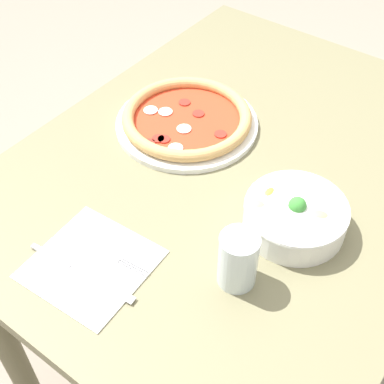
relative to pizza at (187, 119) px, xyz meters
The scene contains 8 objects.
ground_plane 0.81m from the pizza, 81.78° to the left, with size 8.00×8.00×0.00m, color gray.
dining_table 0.22m from the pizza, 81.78° to the left, with size 1.07×0.83×0.78m.
pizza is the anchor object (origin of this frame).
bowl 0.35m from the pizza, 70.44° to the left, with size 0.19×0.19×0.07m.
napkin 0.41m from the pizza, 13.71° to the left, with size 0.20×0.20×0.00m.
fork 0.38m from the pizza, 14.44° to the left, with size 0.03×0.18×0.00m.
knife 0.43m from the pizza, 11.70° to the left, with size 0.03×0.22×0.01m.
glass 0.41m from the pizza, 48.68° to the left, with size 0.06×0.06×0.10m.
Camera 1 is at (0.71, 0.40, 1.51)m, focal length 50.00 mm.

